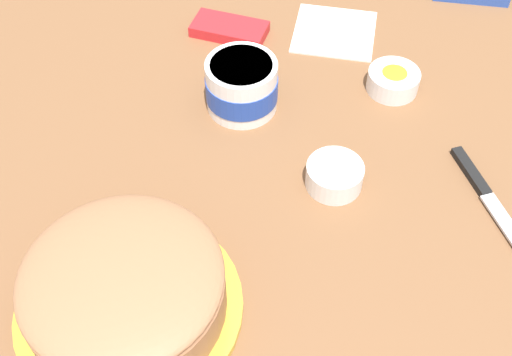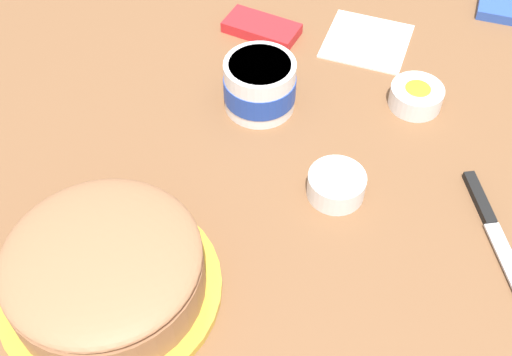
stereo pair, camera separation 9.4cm
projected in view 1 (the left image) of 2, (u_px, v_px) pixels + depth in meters
The scene contains 8 objects.
ground_plane at pixel (311, 142), 1.04m from camera, with size 1.54×1.54×0.00m, color brown.
frosted_cake at pixel (125, 292), 0.81m from camera, with size 0.30×0.30×0.10m.
frosting_tub at pixel (242, 85), 1.06m from camera, with size 0.12×0.12×0.09m.
spreading_knife at pixel (487, 195), 0.96m from camera, with size 0.08×0.23×0.01m.
sprinkle_bowl_orange at pixel (393, 80), 1.10m from camera, with size 0.09×0.09×0.04m.
sprinkle_bowl_yellow at pixel (335, 175), 0.96m from camera, with size 0.09×0.09×0.04m.
candy_box_lower at pixel (230, 29), 1.21m from camera, with size 0.14×0.07×0.02m, color red.
paper_napkin at pixel (334, 31), 1.22m from camera, with size 0.15×0.15×0.01m, color white.
Camera 1 is at (0.10, 0.71, 0.76)m, focal length 45.21 mm.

